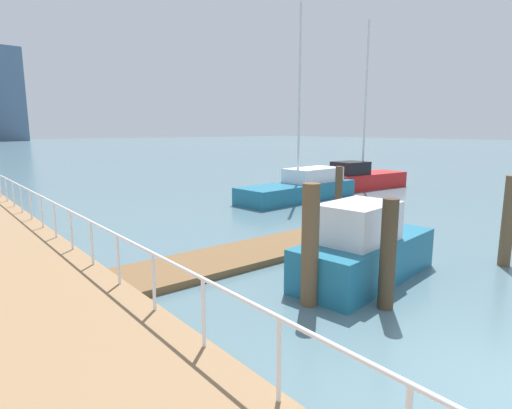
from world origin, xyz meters
The scene contains 12 objects.
ground_plane centered at (0.00, 20.00, 0.00)m, with size 300.00×300.00×0.00m, color slate.
floating_dock centered at (1.81, 7.62, 0.09)m, with size 10.63×2.00×0.18m, color brown.
boardwalk_railing centered at (-3.15, 8.46, 1.24)m, with size 0.06×26.34×1.08m.
dock_piling_0 centered at (8.33, 10.60, 0.98)m, with size 0.33×0.33×1.96m, color brown.
dock_piling_2 centered at (5.68, 2.73, 1.20)m, with size 0.30×0.30×2.40m, color brown.
dock_piling_3 centered at (0.89, 3.14, 1.12)m, with size 0.32×0.32×2.25m, color #473826.
dock_piling_4 centered at (-0.17, 4.24, 1.26)m, with size 0.36×0.36×2.53m, color brown.
dock_piling_5 centered at (1.27, 5.69, 1.13)m, with size 0.26×0.26×2.26m, color #473826.
moored_boat_1 centered at (1.90, 4.44, 0.74)m, with size 4.39×2.15×1.91m.
moored_boat_2 centered at (14.77, 14.30, 0.65)m, with size 6.17×2.44×9.76m.
moored_boat_3 centered at (9.19, 13.77, 0.64)m, with size 7.13×2.58×9.55m.
skyline_tower_4 centered at (17.78, 150.27, 14.03)m, with size 9.07×8.97×28.07m, color slate.
Camera 1 is at (-6.19, -1.43, 3.57)m, focal length 29.47 mm.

